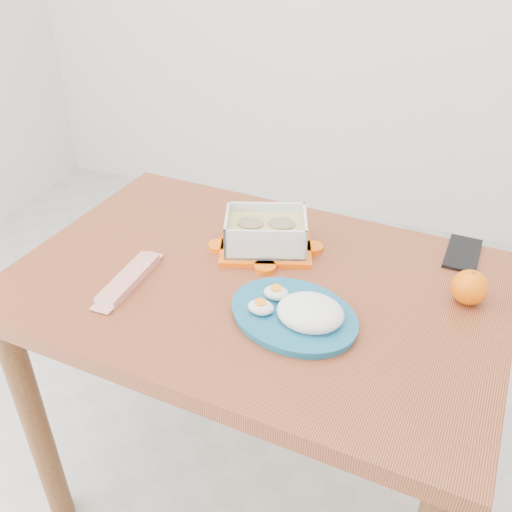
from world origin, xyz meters
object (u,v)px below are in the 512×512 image
(rice_plate, at_px, (299,312))
(smartphone, at_px, (463,253))
(orange_fruit, at_px, (469,287))
(food_container, at_px, (266,233))
(dining_table, at_px, (256,322))

(rice_plate, height_order, smartphone, rice_plate)
(rice_plate, xyz_separation_m, smartphone, (0.28, 0.35, -0.02))
(orange_fruit, height_order, rice_plate, orange_fruit)
(food_container, height_order, smartphone, food_container)
(smartphone, bearing_deg, orange_fruit, -80.42)
(dining_table, distance_m, smartphone, 0.49)
(rice_plate, relative_size, smartphone, 2.29)
(food_container, bearing_deg, dining_table, -98.78)
(rice_plate, bearing_deg, orange_fruit, 49.38)
(food_container, relative_size, orange_fruit, 3.43)
(orange_fruit, distance_m, smartphone, 0.18)
(dining_table, distance_m, orange_fruit, 0.46)
(dining_table, bearing_deg, food_container, 104.38)
(orange_fruit, relative_size, rice_plate, 0.22)
(dining_table, xyz_separation_m, rice_plate, (0.12, -0.10, 0.14))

